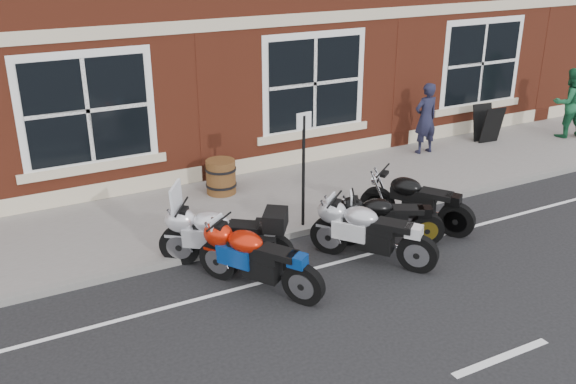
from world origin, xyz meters
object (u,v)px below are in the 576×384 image
Objects in this scene: moto_sport_black at (385,218)px; moto_sport_silver at (371,230)px; barrel_planter at (221,177)px; parking_sign at (304,162)px; a_board_sign at (487,124)px; pedestrian_right at (569,103)px; moto_sport_red at (258,257)px; pedestrian_left at (426,118)px; moto_naked_black at (415,199)px; moto_touring_silver at (222,234)px.

moto_sport_silver is at bearing 153.24° from moto_sport_black.
parking_sign is at bearing -71.29° from barrel_planter.
pedestrian_right is at bearing -10.38° from a_board_sign.
pedestrian_left is (6.25, 3.76, 0.41)m from moto_sport_red.
moto_naked_black is at bearing -141.56° from a_board_sign.
moto_sport_black is at bearing -1.75° from moto_sport_silver.
moto_sport_black is 5.01m from pedestrian_left.
moto_sport_silver is 1.95× the size of a_board_sign.
moto_sport_red is at bearing 158.10° from moto_naked_black.
a_board_sign is at bearing -34.37° from moto_touring_silver.
pedestrian_left reaches higher than moto_touring_silver.
parking_sign reaches higher than moto_sport_silver.
a_board_sign reaches higher than moto_naked_black.
parking_sign reaches higher than pedestrian_left.
moto_sport_silver is 1.07× the size of pedestrian_left.
barrel_planter is (-9.49, 0.58, -0.55)m from pedestrian_right.
moto_touring_silver is at bearing -156.11° from a_board_sign.
moto_touring_silver reaches higher than moto_sport_silver.
moto_sport_red is 7.31m from pedestrian_left.
parking_sign reaches higher than moto_naked_black.
moto_sport_black is 1.93× the size of a_board_sign.
moto_sport_silver is 7.24m from a_board_sign.
pedestrian_left is at bearing 20.81° from parking_sign.
moto_sport_black is (2.61, 0.35, -0.05)m from moto_sport_red.
moto_sport_silver is at bearing 42.45° from pedestrian_left.
pedestrian_left is 2.02m from a_board_sign.
moto_sport_black is at bearing -62.60° from barrel_planter.
moto_naked_black is 1.11× the size of pedestrian_left.
pedestrian_left reaches higher than moto_sport_silver.
a_board_sign is (1.98, -0.06, -0.39)m from pedestrian_left.
moto_naked_black is (0.92, 0.33, 0.05)m from moto_sport_black.
barrel_planter is 2.44m from parking_sign.
moto_touring_silver is 0.88× the size of parking_sign.
a_board_sign is at bearing -0.10° from moto_naked_black.
moto_sport_red is 2.35m from parking_sign.
a_board_sign is 7.00m from parking_sign.
a_board_sign is 1.34× the size of barrel_planter.
moto_naked_black is 0.90× the size of parking_sign.
pedestrian_left is at bearing -176.10° from a_board_sign.
moto_sport_red is at bearing -130.07° from moto_touring_silver.
pedestrian_right is (6.85, 2.40, 0.46)m from moto_naked_black.
moto_touring_silver is at bearing 143.33° from moto_naked_black.
moto_sport_red is at bearing 32.82° from pedestrian_right.
a_board_sign is 7.34m from barrel_planter.
moto_sport_silver is 8.92m from pedestrian_right.
moto_touring_silver is 2.64× the size of barrel_planter.
moto_sport_red is 1.12× the size of pedestrian_left.
moto_sport_red is 1.07× the size of pedestrian_right.
moto_sport_silver is 1.66m from moto_naked_black.
pedestrian_right reaches higher than moto_touring_silver.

